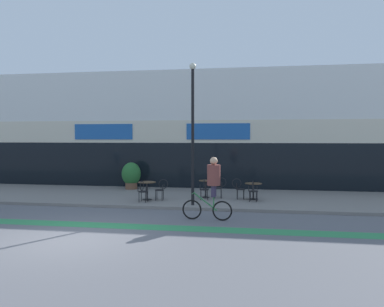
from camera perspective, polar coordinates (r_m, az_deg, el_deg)
The scene contains 16 objects.
ground_plane at distance 11.11m, azimuth -17.95°, elevation -12.27°, with size 120.00×120.00×0.00m, color #5B5B60.
sidewalk_slab at distance 17.72m, azimuth -7.15°, elevation -6.47°, with size 40.00×5.50×0.12m, color slate.
storefront_facade at distance 22.08m, azimuth -3.75°, elevation 3.44°, with size 40.00×4.06×6.41m.
bike_lane_stripe at distance 12.56m, azimuth -14.46°, elevation -10.50°, with size 36.00×0.70×0.01m, color #2D844C.
bistro_table_0 at distance 16.25m, azimuth -6.87°, elevation -5.08°, with size 0.76×0.76×0.77m.
bistro_table_1 at distance 16.75m, azimuth 2.10°, elevation -4.89°, with size 0.61×0.61×0.77m.
bistro_table_2 at distance 16.45m, azimuth 9.33°, elevation -5.18°, with size 0.73×0.73×0.71m.
cafe_chair_0_near at distance 15.66m, azimuth -7.52°, elevation -5.51°, with size 0.42×0.58×0.90m.
cafe_chair_0_side at distance 16.10m, azimuth -4.72°, elevation -5.28°, with size 0.58×0.42×0.90m.
cafe_chair_1_near at distance 16.14m, azimuth 1.86°, elevation -5.26°, with size 0.44×0.59×0.90m.
cafe_chair_1_side at distance 16.70m, azimuth 4.24°, elevation -5.00°, with size 0.59×0.44×0.90m.
cafe_chair_2_near at distance 15.83m, azimuth 9.30°, elevation -5.44°, with size 0.45×0.60×0.90m.
cafe_chair_2_side at distance 16.45m, azimuth 7.14°, elevation -5.13°, with size 0.59×0.43×0.90m.
planter_pot at distance 19.76m, azimuth -9.24°, elevation -3.26°, with size 0.99×0.99×1.39m.
lamp_post at distance 14.74m, azimuth 0.11°, elevation 4.49°, with size 0.26×0.26×5.60m.
cyclist_0 at distance 12.65m, azimuth 3.09°, elevation -4.54°, with size 1.72×0.52×2.14m.
Camera 1 is at (4.93, -9.55, 2.80)m, focal length 35.00 mm.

